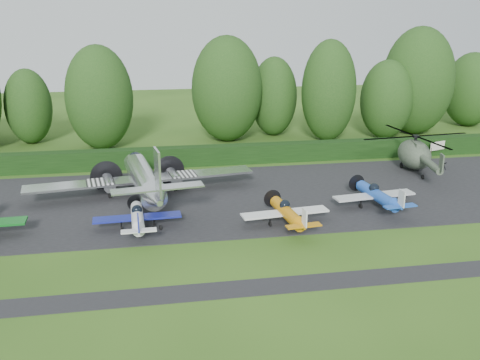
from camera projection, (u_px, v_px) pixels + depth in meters
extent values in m
plane|color=#264A14|center=(214.00, 247.00, 36.84)|extent=(160.00, 160.00, 0.00)
cube|color=black|center=(200.00, 200.00, 46.24)|extent=(70.00, 18.00, 0.01)
cube|color=black|center=(227.00, 290.00, 31.20)|extent=(70.00, 2.00, 0.00)
cube|color=black|center=(190.00, 165.00, 56.58)|extent=(90.00, 1.60, 2.00)
cylinder|color=silver|center=(144.00, 179.00, 46.17)|extent=(2.08, 10.87, 2.08)
cone|color=silver|center=(144.00, 161.00, 51.89)|extent=(2.08, 1.36, 2.08)
cone|color=silver|center=(143.00, 199.00, 39.90)|extent=(2.08, 2.72, 2.08)
sphere|color=black|center=(144.00, 158.00, 50.94)|extent=(1.36, 1.36, 1.36)
cube|color=silver|center=(144.00, 179.00, 47.10)|extent=(19.93, 2.17, 0.20)
cube|color=white|center=(102.00, 180.00, 46.49)|extent=(2.36, 2.27, 0.05)
cube|color=white|center=(185.00, 176.00, 47.65)|extent=(2.36, 2.27, 0.05)
cylinder|color=silver|center=(111.00, 181.00, 47.21)|extent=(1.00, 2.90, 1.00)
cylinder|color=silver|center=(177.00, 178.00, 48.15)|extent=(1.00, 2.90, 1.00)
cylinder|color=black|center=(112.00, 175.00, 49.13)|extent=(2.90, 0.03, 2.90)
cylinder|color=black|center=(175.00, 172.00, 50.07)|extent=(2.90, 0.03, 2.90)
cube|color=silver|center=(143.00, 189.00, 38.92)|extent=(6.80, 1.27, 0.13)
cube|color=silver|center=(142.00, 174.00, 38.28)|extent=(0.16, 1.99, 3.44)
cylinder|color=black|center=(112.00, 193.00, 47.17)|extent=(0.23, 0.82, 0.82)
cylinder|color=black|center=(177.00, 190.00, 48.11)|extent=(0.23, 0.82, 0.82)
cylinder|color=black|center=(145.00, 229.00, 39.48)|extent=(0.16, 0.40, 0.40)
cylinder|color=silver|center=(137.00, 218.00, 39.38)|extent=(0.89, 5.09, 0.89)
sphere|color=black|center=(137.00, 210.00, 39.77)|extent=(0.78, 0.78, 0.78)
cube|color=navy|center=(138.00, 217.00, 39.85)|extent=(6.48, 1.20, 0.13)
cube|color=silver|center=(137.00, 231.00, 36.44)|extent=(2.41, 0.65, 0.09)
cube|color=navy|center=(136.00, 223.00, 36.17)|extent=(0.09, 0.74, 1.20)
cylinder|color=black|center=(138.00, 203.00, 42.47)|extent=(1.39, 0.02, 1.39)
cylinder|color=black|center=(122.00, 228.00, 39.70)|extent=(0.13, 0.41, 0.41)
cylinder|color=black|center=(154.00, 226.00, 40.09)|extent=(0.13, 0.41, 0.41)
cylinder|color=black|center=(138.00, 217.00, 41.90)|extent=(0.11, 0.37, 0.37)
cylinder|color=#C2780B|center=(287.00, 213.00, 40.19)|extent=(0.93, 5.33, 0.93)
sphere|color=black|center=(286.00, 205.00, 40.60)|extent=(0.81, 0.81, 0.81)
cube|color=silver|center=(286.00, 213.00, 40.69)|extent=(6.78, 1.26, 0.14)
cube|color=#C2780B|center=(299.00, 226.00, 37.11)|extent=(2.52, 0.68, 0.10)
cube|color=silver|center=(300.00, 218.00, 36.83)|extent=(0.10, 0.78, 1.26)
cylinder|color=black|center=(277.00, 198.00, 43.42)|extent=(1.45, 0.02, 1.45)
cylinder|color=black|center=(270.00, 224.00, 40.53)|extent=(0.14, 0.43, 0.43)
cylinder|color=black|center=(302.00, 222.00, 40.93)|extent=(0.14, 0.43, 0.43)
cylinder|color=black|center=(279.00, 213.00, 42.83)|extent=(0.12, 0.39, 0.39)
cylinder|color=#1C4BAD|center=(377.00, 196.00, 43.88)|extent=(0.96, 5.52, 0.96)
sphere|color=black|center=(375.00, 188.00, 44.31)|extent=(0.84, 0.84, 0.84)
cube|color=#B3B6BA|center=(375.00, 195.00, 44.40)|extent=(7.03, 1.31, 0.14)
cube|color=#1C4BAD|center=(396.00, 207.00, 40.69)|extent=(2.61, 0.70, 0.10)
cube|color=#B3B6BA|center=(397.00, 199.00, 40.40)|extent=(0.10, 0.80, 1.31)
cylinder|color=black|center=(361.00, 183.00, 47.23)|extent=(1.51, 0.02, 1.51)
cylinder|color=black|center=(360.00, 206.00, 44.23)|extent=(0.14, 0.44, 0.44)
cylinder|color=black|center=(390.00, 204.00, 44.65)|extent=(0.14, 0.44, 0.44)
cylinder|color=black|center=(364.00, 196.00, 46.62)|extent=(0.12, 0.40, 0.40)
ellipsoid|color=#344031|center=(414.00, 154.00, 54.19)|extent=(2.99, 5.48, 2.86)
cylinder|color=#344031|center=(436.00, 163.00, 50.05)|extent=(0.67, 5.75, 0.67)
cube|color=#344031|center=(455.00, 162.00, 47.00)|extent=(0.11, 0.86, 1.53)
cylinder|color=black|center=(416.00, 140.00, 53.76)|extent=(0.29, 0.29, 0.77)
cylinder|color=black|center=(416.00, 136.00, 53.63)|extent=(0.67, 0.67, 0.24)
cylinder|color=black|center=(416.00, 136.00, 53.63)|extent=(11.50, 11.50, 0.06)
cube|color=#344031|center=(419.00, 145.00, 53.14)|extent=(0.86, 1.92, 0.67)
ellipsoid|color=black|center=(407.00, 150.00, 55.60)|extent=(1.82, 1.82, 1.64)
cylinder|color=black|center=(401.00, 166.00, 55.19)|extent=(0.17, 0.54, 0.54)
cylinder|color=black|center=(418.00, 165.00, 55.50)|extent=(0.17, 0.54, 0.54)
cylinder|color=black|center=(428.00, 177.00, 51.75)|extent=(0.15, 0.46, 0.46)
cylinder|color=#3F3326|center=(428.00, 152.00, 59.79)|extent=(0.11, 0.11, 1.14)
cylinder|color=#3F3326|center=(451.00, 151.00, 60.25)|extent=(0.11, 0.11, 1.14)
cube|color=white|center=(440.00, 145.00, 59.82)|extent=(3.05, 0.08, 0.95)
cylinder|color=black|center=(327.00, 124.00, 67.03)|extent=(0.70, 0.70, 4.08)
ellipsoid|color=#153711|center=(329.00, 91.00, 65.76)|extent=(6.71, 6.71, 12.48)
cylinder|color=black|center=(414.00, 117.00, 70.78)|extent=(0.70, 0.70, 4.54)
ellipsoid|color=#153711|center=(418.00, 81.00, 69.37)|extent=(9.16, 9.16, 13.88)
cylinder|color=black|center=(102.00, 132.00, 62.93)|extent=(0.70, 0.70, 3.96)
ellipsoid|color=#153711|center=(99.00, 98.00, 61.70)|extent=(7.74, 7.74, 12.09)
cylinder|color=black|center=(31.00, 131.00, 65.66)|extent=(0.70, 0.70, 2.99)
ellipsoid|color=#153711|center=(28.00, 107.00, 64.74)|extent=(5.56, 5.56, 9.13)
cylinder|color=black|center=(384.00, 125.00, 68.52)|extent=(0.70, 0.70, 3.25)
ellipsoid|color=#153711|center=(386.00, 99.00, 67.52)|extent=(6.60, 6.60, 9.92)
cylinder|color=black|center=(468.00, 114.00, 75.76)|extent=(0.70, 0.70, 3.37)
ellipsoid|color=#153711|center=(471.00, 90.00, 74.72)|extent=(7.40, 7.40, 10.29)
cylinder|color=black|center=(273.00, 122.00, 70.04)|extent=(0.70, 0.70, 3.33)
ellipsoid|color=#153711|center=(274.00, 96.00, 69.01)|extent=(5.96, 5.96, 10.17)
cylinder|color=black|center=(227.00, 124.00, 66.86)|extent=(0.70, 0.70, 4.23)
ellipsoid|color=#153711|center=(227.00, 89.00, 65.55)|extent=(8.68, 8.68, 12.94)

